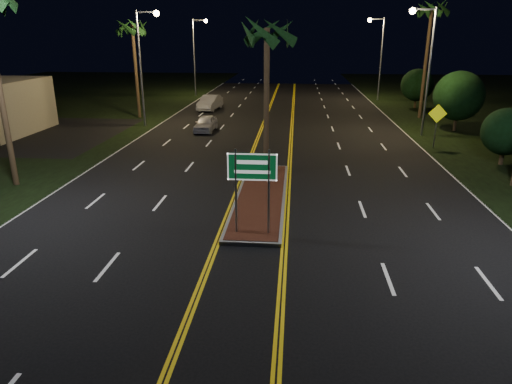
# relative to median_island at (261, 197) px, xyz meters

# --- Properties ---
(ground) EXTENTS (120.00, 120.00, 0.00)m
(ground) POSITION_rel_median_island_xyz_m (0.00, -7.00, -0.08)
(ground) COLOR black
(ground) RESTS_ON ground
(median_island) EXTENTS (2.25, 10.25, 0.17)m
(median_island) POSITION_rel_median_island_xyz_m (0.00, 0.00, 0.00)
(median_island) COLOR gray
(median_island) RESTS_ON ground
(highway_sign) EXTENTS (1.80, 0.08, 3.20)m
(highway_sign) POSITION_rel_median_island_xyz_m (0.00, -4.20, 2.32)
(highway_sign) COLOR gray
(highway_sign) RESTS_ON ground
(streetlight_left_mid) EXTENTS (1.91, 0.44, 9.00)m
(streetlight_left_mid) POSITION_rel_median_island_xyz_m (-10.61, 17.00, 5.57)
(streetlight_left_mid) COLOR gray
(streetlight_left_mid) RESTS_ON ground
(streetlight_left_far) EXTENTS (1.91, 0.44, 9.00)m
(streetlight_left_far) POSITION_rel_median_island_xyz_m (-10.61, 37.00, 5.57)
(streetlight_left_far) COLOR gray
(streetlight_left_far) RESTS_ON ground
(streetlight_right_mid) EXTENTS (1.91, 0.44, 9.00)m
(streetlight_right_mid) POSITION_rel_median_island_xyz_m (10.61, 15.00, 5.57)
(streetlight_right_mid) COLOR gray
(streetlight_right_mid) RESTS_ON ground
(streetlight_right_far) EXTENTS (1.91, 0.44, 9.00)m
(streetlight_right_far) POSITION_rel_median_island_xyz_m (10.61, 35.00, 5.57)
(streetlight_right_far) COLOR gray
(streetlight_right_far) RESTS_ON ground
(palm_median) EXTENTS (2.40, 2.40, 8.30)m
(palm_median) POSITION_rel_median_island_xyz_m (0.00, 3.50, 7.19)
(palm_median) COLOR #382819
(palm_median) RESTS_ON ground
(palm_left_far) EXTENTS (2.40, 2.40, 8.80)m
(palm_left_far) POSITION_rel_median_island_xyz_m (-12.80, 21.00, 7.66)
(palm_left_far) COLOR #382819
(palm_left_far) RESTS_ON ground
(palm_right_far) EXTENTS (2.40, 2.40, 10.30)m
(palm_right_far) POSITION_rel_median_island_xyz_m (12.80, 23.00, 9.06)
(palm_right_far) COLOR #382819
(palm_right_far) RESTS_ON ground
(shrub_near) EXTENTS (2.70, 2.70, 3.30)m
(shrub_near) POSITION_rel_median_island_xyz_m (13.50, 7.00, 1.86)
(shrub_near) COLOR #382819
(shrub_near) RESTS_ON ground
(shrub_mid) EXTENTS (3.78, 3.78, 4.62)m
(shrub_mid) POSITION_rel_median_island_xyz_m (14.00, 17.00, 2.64)
(shrub_mid) COLOR #382819
(shrub_mid) RESTS_ON ground
(shrub_far) EXTENTS (3.24, 3.24, 3.96)m
(shrub_far) POSITION_rel_median_island_xyz_m (13.80, 29.00, 2.25)
(shrub_far) COLOR #382819
(shrub_far) RESTS_ON ground
(car_near) EXTENTS (1.94, 4.30, 1.42)m
(car_near) POSITION_rel_median_island_xyz_m (-5.51, 15.24, 0.63)
(car_near) COLOR #B8B7BD
(car_near) RESTS_ON ground
(car_far) EXTENTS (2.77, 5.31, 1.70)m
(car_far) POSITION_rel_median_island_xyz_m (-7.13, 25.92, 0.76)
(car_far) COLOR silver
(car_far) RESTS_ON ground
(warning_sign) EXTENTS (1.21, 0.08, 2.89)m
(warning_sign) POSITION_rel_median_island_xyz_m (10.80, 11.07, 1.83)
(warning_sign) COLOR gray
(warning_sign) RESTS_ON ground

